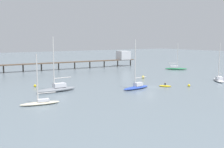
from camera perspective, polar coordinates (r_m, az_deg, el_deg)
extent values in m
plane|color=slate|center=(70.05, 7.96, -2.69)|extent=(400.00, 400.00, 0.00)
cube|color=brown|center=(110.59, -9.37, 2.40)|extent=(62.97, 7.55, 0.30)
cylinder|color=#38332D|center=(104.74, -21.56, 0.91)|extent=(0.50, 0.50, 2.65)
cylinder|color=#38332D|center=(105.94, -17.94, 1.13)|extent=(0.50, 0.50, 2.65)
cylinder|color=#38332D|center=(107.56, -14.42, 1.34)|extent=(0.50, 0.50, 2.65)
cylinder|color=#38332D|center=(109.57, -11.01, 1.55)|extent=(0.50, 0.50, 2.65)
cylinder|color=#38332D|center=(111.96, -7.73, 1.73)|extent=(0.50, 0.50, 2.65)
cylinder|color=#38332D|center=(114.70, -4.61, 1.91)|extent=(0.50, 0.50, 2.65)
cylinder|color=#38332D|center=(117.76, -1.63, 2.07)|extent=(0.50, 0.50, 2.65)
cylinder|color=#38332D|center=(121.13, 1.18, 2.22)|extent=(0.50, 0.50, 2.65)
cylinder|color=#38332D|center=(124.77, 3.84, 2.35)|extent=(0.50, 0.50, 2.65)
cube|color=silver|center=(122.41, 2.36, 3.91)|extent=(5.20, 5.20, 3.76)
ellipsoid|color=gray|center=(64.60, -11.48, -3.17)|extent=(9.66, 2.84, 0.99)
cube|color=silver|center=(64.76, -10.89, -2.27)|extent=(2.89, 1.86, 0.93)
cylinder|color=silver|center=(63.58, -12.02, 2.38)|extent=(0.23, 0.23, 11.61)
cylinder|color=silver|center=(64.90, -10.20, -0.78)|extent=(4.30, 0.33, 0.19)
ellipsoid|color=#2D4CB7|center=(66.74, 5.02, -2.84)|extent=(8.35, 2.74, 0.70)
cube|color=silver|center=(67.08, 5.42, -2.12)|extent=(2.34, 1.51, 0.86)
cylinder|color=silver|center=(65.66, 4.83, 2.23)|extent=(0.22, 0.22, 11.18)
cylinder|color=silver|center=(67.47, 5.94, -0.71)|extent=(3.86, 0.62, 0.17)
ellipsoid|color=white|center=(84.70, 21.21, -1.18)|extent=(7.31, 7.53, 0.61)
cube|color=silver|center=(83.96, 21.32, -0.77)|extent=(3.13, 3.18, 0.79)
cylinder|color=silver|center=(84.51, 21.32, 2.55)|extent=(0.22, 0.22, 10.39)
cylinder|color=silver|center=(83.29, 21.44, 0.19)|extent=(2.30, 2.41, 0.18)
ellipsoid|color=#287F4C|center=(110.96, 13.12, 1.07)|extent=(7.46, 7.37, 0.78)
cube|color=silver|center=(110.84, 12.78, 1.51)|extent=(2.97, 2.95, 0.88)
cylinder|color=silver|center=(110.55, 13.42, 3.82)|extent=(0.22, 0.22, 9.91)
cylinder|color=silver|center=(110.69, 12.49, 2.21)|extent=(2.57, 2.53, 0.18)
ellipsoid|color=beige|center=(52.62, -14.68, -5.89)|extent=(7.46, 2.79, 0.57)
cube|color=silver|center=(52.61, -14.08, -5.28)|extent=(2.29, 1.49, 0.49)
cylinder|color=silver|center=(51.70, -15.25, -0.85)|extent=(0.21, 0.21, 8.81)
cylinder|color=silver|center=(52.47, -13.38, -3.79)|extent=(3.27, 0.68, 0.17)
ellipsoid|color=yellow|center=(71.23, 10.95, -2.45)|extent=(3.01, 3.28, 0.35)
cylinder|color=#26262D|center=(71.16, 10.96, -2.09)|extent=(0.51, 0.51, 0.55)
sphere|color=tan|center=(71.09, 10.97, -1.77)|extent=(0.24, 0.24, 0.24)
sphere|color=yellow|center=(72.44, 15.64, -2.30)|extent=(0.66, 0.66, 0.66)
sphere|color=yellow|center=(72.03, -15.66, -2.35)|extent=(0.67, 0.67, 0.67)
sphere|color=yellow|center=(84.78, 6.48, -0.64)|extent=(0.84, 0.84, 0.84)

